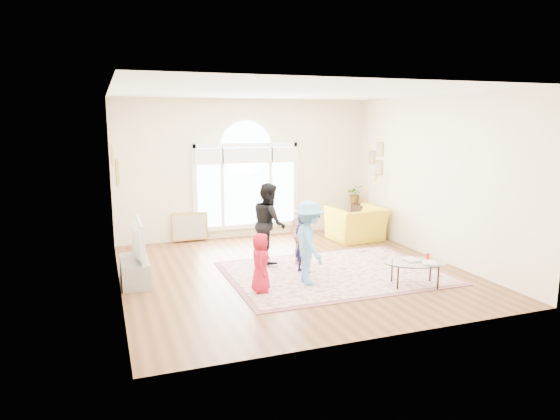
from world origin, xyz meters
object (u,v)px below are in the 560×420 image
object	(u,v)px
armchair	(357,224)
television	(134,240)
coffee_table	(415,263)
tv_console	(135,271)
area_rug	(334,273)

from	to	relation	value
armchair	television	bearing A→B (deg)	10.85
television	coffee_table	distance (m)	4.70
coffee_table	armchair	world-z (taller)	armchair
armchair	tv_console	bearing A→B (deg)	10.83
armchair	coffee_table	bearing A→B (deg)	72.93
tv_console	television	world-z (taller)	television
area_rug	tv_console	xyz separation A→B (m)	(-3.41, 0.66, 0.20)
area_rug	tv_console	world-z (taller)	tv_console
coffee_table	television	bearing A→B (deg)	175.64
area_rug	tv_console	bearing A→B (deg)	169.09
area_rug	coffee_table	world-z (taller)	coffee_table
television	area_rug	bearing A→B (deg)	-10.94
area_rug	television	world-z (taller)	television
area_rug	armchair	xyz separation A→B (m)	(1.61, 2.12, 0.37)
tv_console	television	size ratio (longest dim) A/B	0.86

